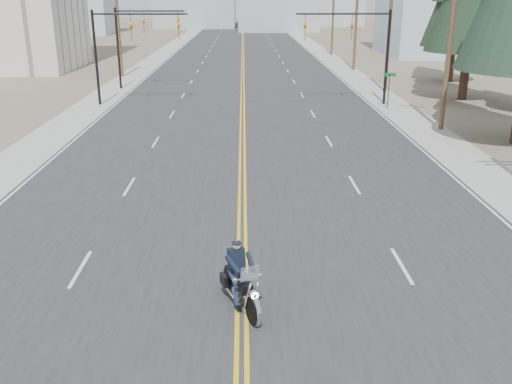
{
  "coord_description": "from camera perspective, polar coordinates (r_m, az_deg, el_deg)",
  "views": [
    {
      "loc": [
        0.09,
        -11.97,
        8.05
      ],
      "look_at": [
        0.49,
        6.6,
        1.6
      ],
      "focal_mm": 40.0,
      "sensor_mm": 36.0,
      "label": 1
    }
  ],
  "objects": [
    {
      "name": "utility_pole_c",
      "position": [
        51.54,
        13.22,
        16.09
      ],
      "size": [
        2.2,
        0.3,
        11.0
      ],
      "color": "brown",
      "rests_on": "ground"
    },
    {
      "name": "sidewalk_right",
      "position": [
        83.15,
        6.84,
        13.46
      ],
      "size": [
        3.0,
        200.0,
        0.01
      ],
      "primitive_type": "cube",
      "color": "#A5A5A0",
      "rests_on": "ground"
    },
    {
      "name": "ground_plane",
      "position": [
        14.43,
        -1.44,
        -14.77
      ],
      "size": [
        400.0,
        400.0,
        0.0
      ],
      "primitive_type": "plane",
      "color": "#776D56",
      "rests_on": "ground"
    },
    {
      "name": "street_sign",
      "position": [
        43.76,
        13.16,
        10.45
      ],
      "size": [
        0.9,
        0.06,
        2.62
      ],
      "color": "black",
      "rests_on": "ground"
    },
    {
      "name": "motorcyclist",
      "position": [
        15.32,
        -1.5,
        -8.52
      ],
      "size": [
        1.82,
        2.61,
        1.87
      ],
      "primitive_type": null,
      "rotation": [
        0.0,
        0.0,
        3.51
      ],
      "color": "black",
      "rests_on": "ground"
    },
    {
      "name": "utility_pole_b",
      "position": [
        37.17,
        18.94,
        14.98
      ],
      "size": [
        2.2,
        0.3,
        11.5
      ],
      "color": "brown",
      "rests_on": "ground"
    },
    {
      "name": "traffic_mast_right",
      "position": [
        44.97,
        10.52,
        14.87
      ],
      "size": [
        7.1,
        0.26,
        7.0
      ],
      "color": "black",
      "rests_on": "ground"
    },
    {
      "name": "utility_pole_e",
      "position": [
        82.94,
        7.72,
        17.38
      ],
      "size": [
        2.2,
        0.3,
        11.0
      ],
      "color": "brown",
      "rests_on": "ground"
    },
    {
      "name": "traffic_mast_far",
      "position": [
        52.91,
        -11.9,
        15.32
      ],
      "size": [
        6.1,
        0.26,
        7.0
      ],
      "color": "black",
      "rests_on": "ground"
    },
    {
      "name": "haze_bldg_e",
      "position": [
        163.89,
        7.91,
        18.26
      ],
      "size": [
        14.0,
        14.0,
        12.0
      ],
      "primitive_type": "cube",
      "color": "#B7BCC6",
      "rests_on": "ground"
    },
    {
      "name": "utility_pole_d",
      "position": [
        66.18,
        10.02,
        17.08
      ],
      "size": [
        2.2,
        0.3,
        11.5
      ],
      "color": "brown",
      "rests_on": "ground"
    },
    {
      "name": "utility_pole_left",
      "position": [
        61.33,
        -13.64,
        16.23
      ],
      "size": [
        2.2,
        0.3,
        10.5
      ],
      "color": "brown",
      "rests_on": "ground"
    },
    {
      "name": "road",
      "position": [
        82.37,
        -1.33,
        13.54
      ],
      "size": [
        20.0,
        200.0,
        0.01
      ],
      "primitive_type": "cube",
      "color": "#303033",
      "rests_on": "ground"
    },
    {
      "name": "traffic_mast_left",
      "position": [
        45.01,
        -13.3,
        14.69
      ],
      "size": [
        7.1,
        0.26,
        7.0
      ],
      "color": "black",
      "rests_on": "ground"
    },
    {
      "name": "sidewalk_left",
      "position": [
        83.18,
        -9.5,
        13.35
      ],
      "size": [
        3.0,
        200.0,
        0.01
      ],
      "primitive_type": "cube",
      "color": "#A5A5A0",
      "rests_on": "ground"
    }
  ]
}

